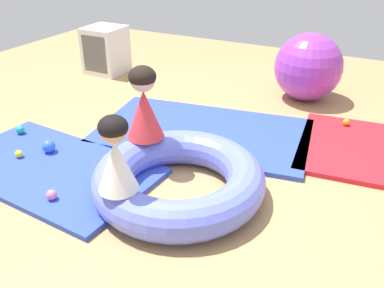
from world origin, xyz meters
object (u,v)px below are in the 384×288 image
child_in_white (116,155)px  play_ball_orange (346,122)px  play_ball_yellow (19,154)px  child_in_red (144,104)px  storage_cube (105,50)px  play_ball_pink (52,195)px  play_ball_teal (20,130)px  exercise_ball_large (308,67)px  play_ball_blue (49,146)px  inflatable_cushion (179,179)px

child_in_white → play_ball_orange: size_ratio=7.46×
child_in_white → play_ball_yellow: bearing=96.8°
child_in_red → play_ball_orange: size_ratio=8.47×
play_ball_yellow → storage_cube: bearing=109.9°
child_in_red → play_ball_orange: bearing=124.9°
play_ball_pink → storage_cube: storage_cube is taller
play_ball_yellow → play_ball_teal: play_ball_teal is taller
play_ball_pink → exercise_ball_large: (1.04, 2.66, 0.27)m
child_in_red → play_ball_blue: (-0.78, -0.23, -0.43)m
play_ball_blue → play_ball_orange: (2.04, 1.60, -0.02)m
inflatable_cushion → play_ball_teal: bearing=175.4°
play_ball_pink → child_in_white: bearing=5.5°
inflatable_cushion → play_ball_teal: inflatable_cushion is taller
child_in_red → play_ball_orange: (1.25, 1.38, -0.45)m
child_in_white → play_ball_yellow: (-1.16, 0.25, -0.42)m
play_ball_yellow → play_ball_blue: size_ratio=0.59×
play_ball_pink → inflatable_cushion: bearing=34.4°
play_ball_yellow → exercise_ball_large: 2.90m
exercise_ball_large → child_in_white: bearing=-101.0°
child_in_white → play_ball_yellow: 1.26m
play_ball_teal → exercise_ball_large: (1.98, 2.05, 0.27)m
play_ball_pink → child_in_red: bearing=67.0°
play_ball_teal → exercise_ball_large: bearing=46.0°
play_ball_blue → child_in_red: bearing=16.1°
inflatable_cushion → play_ball_teal: size_ratio=15.76×
play_ball_pink → storage_cube: bearing=120.1°
child_in_white → play_ball_pink: 0.68m
child_in_white → play_ball_blue: 1.17m
exercise_ball_large → child_in_red: bearing=-110.7°
child_in_white → play_ball_pink: size_ratio=6.76×
play_ball_pink → storage_cube: size_ratio=0.13×
storage_cube → play_ball_pink: bearing=-59.9°
child_in_white → play_ball_yellow: child_in_white is taller
play_ball_orange → storage_cube: size_ratio=0.11×
child_in_red → storage_cube: 2.40m
play_ball_pink → exercise_ball_large: bearing=68.7°
child_in_white → play_ball_blue: bearing=86.3°
play_ball_pink → exercise_ball_large: 2.87m
play_ball_blue → play_ball_teal: (-0.46, 0.13, -0.01)m
child_in_red → play_ball_yellow: (-0.93, -0.40, -0.45)m
child_in_white → play_ball_teal: child_in_white is taller
play_ball_blue → play_ball_teal: play_ball_blue is taller
child_in_white → play_ball_pink: child_in_white is taller
play_ball_pink → play_ball_orange: (1.55, 2.08, -0.00)m
play_ball_pink → play_ball_teal: 1.13m
play_ball_blue → play_ball_orange: play_ball_blue is taller
play_ball_blue → child_in_white: bearing=-22.9°
child_in_white → exercise_ball_large: 2.66m
storage_cube → play_ball_yellow: bearing=-70.1°
play_ball_blue → play_ball_teal: size_ratio=1.38×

